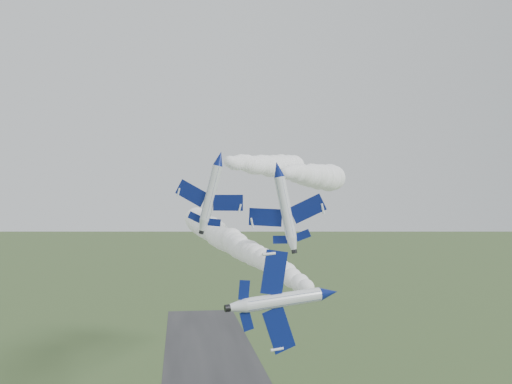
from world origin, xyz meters
TOP-DOWN VIEW (x-y plane):
  - jet_lead at (6.24, -1.77)m, footprint 3.67×11.64m
  - smoke_trail_jet_lead at (0.41, 37.86)m, footprint 19.78×74.33m
  - jet_pair_left at (-2.84, 23.17)m, footprint 9.80×11.63m
  - smoke_trail_jet_pair_left at (9.18, 53.74)m, footprint 27.10×58.31m
  - jet_pair_right at (5.48, 23.09)m, footprint 10.97×12.88m
  - smoke_trail_jet_pair_right at (17.55, 51.21)m, footprint 25.31×53.67m

SIDE VIEW (x-z plane):
  - jet_lead at x=6.24m, z-range 24.96..34.58m
  - smoke_trail_jet_lead at x=0.41m, z-range 30.08..35.25m
  - jet_pair_right at x=5.48m, z-range 41.90..45.65m
  - smoke_trail_jet_pair_right at x=17.55m, z-range 41.61..47.52m
  - jet_pair_left at x=-2.84m, z-range 43.43..47.05m
  - smoke_trail_jet_pair_left at x=9.18m, z-range 44.00..49.46m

